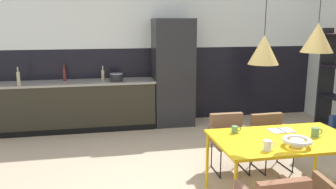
{
  "coord_description": "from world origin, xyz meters",
  "views": [
    {
      "loc": [
        -1.18,
        -3.34,
        1.96
      ],
      "look_at": [
        -0.29,
        1.05,
        1.02
      ],
      "focal_mm": 36.74,
      "sensor_mm": 36.0,
      "label": 1
    }
  ],
  "objects_px": {
    "armchair_by_stool": "(229,135)",
    "cooking_pot": "(117,77)",
    "mug_dark_espresso": "(315,132)",
    "bottle_wine_green": "(18,78)",
    "mug_tall_blue": "(235,130)",
    "open_book": "(281,131)",
    "bottle_oil_tall": "(65,74)",
    "pendant_lamp_over_table_far": "(318,38)",
    "dining_table": "(284,142)",
    "bottle_vinegar_dark": "(103,75)",
    "pendant_lamp_over_table_near": "(264,50)",
    "fruit_bowl": "(297,141)",
    "armchair_facing_counter": "(271,133)",
    "refrigerator_column": "(173,73)",
    "mug_short_terracotta": "(268,145)"
  },
  "relations": [
    {
      "from": "bottle_vinegar_dark",
      "to": "mug_tall_blue",
      "type": "bearing_deg",
      "value": -64.03
    },
    {
      "from": "mug_dark_espresso",
      "to": "bottle_oil_tall",
      "type": "distance_m",
      "value": 4.43
    },
    {
      "from": "armchair_by_stool",
      "to": "fruit_bowl",
      "type": "distance_m",
      "value": 1.21
    },
    {
      "from": "cooking_pot",
      "to": "pendant_lamp_over_table_far",
      "type": "distance_m",
      "value": 3.71
    },
    {
      "from": "armchair_facing_counter",
      "to": "mug_tall_blue",
      "type": "xyz_separation_m",
      "value": [
        -0.77,
        -0.58,
        0.28
      ]
    },
    {
      "from": "mug_tall_blue",
      "to": "armchair_by_stool",
      "type": "bearing_deg",
      "value": 73.76
    },
    {
      "from": "fruit_bowl",
      "to": "mug_tall_blue",
      "type": "height_order",
      "value": "fruit_bowl"
    },
    {
      "from": "cooking_pot",
      "to": "bottle_vinegar_dark",
      "type": "distance_m",
      "value": 0.3
    },
    {
      "from": "mug_dark_espresso",
      "to": "bottle_wine_green",
      "type": "distance_m",
      "value": 4.72
    },
    {
      "from": "mug_tall_blue",
      "to": "bottle_vinegar_dark",
      "type": "height_order",
      "value": "bottle_vinegar_dark"
    },
    {
      "from": "bottle_vinegar_dark",
      "to": "pendant_lamp_over_table_near",
      "type": "distance_m",
      "value": 3.67
    },
    {
      "from": "fruit_bowl",
      "to": "bottle_wine_green",
      "type": "xyz_separation_m",
      "value": [
        -3.31,
        3.18,
        0.25
      ]
    },
    {
      "from": "open_book",
      "to": "bottle_wine_green",
      "type": "height_order",
      "value": "bottle_wine_green"
    },
    {
      "from": "armchair_by_stool",
      "to": "pendant_lamp_over_table_near",
      "type": "bearing_deg",
      "value": 89.05
    },
    {
      "from": "open_book",
      "to": "mug_tall_blue",
      "type": "relative_size",
      "value": 2.45
    },
    {
      "from": "refrigerator_column",
      "to": "bottle_vinegar_dark",
      "type": "bearing_deg",
      "value": 177.45
    },
    {
      "from": "armchair_by_stool",
      "to": "open_book",
      "type": "height_order",
      "value": "armchair_by_stool"
    },
    {
      "from": "armchair_facing_counter",
      "to": "fruit_bowl",
      "type": "bearing_deg",
      "value": 72.07
    },
    {
      "from": "open_book",
      "to": "armchair_by_stool",
      "type": "bearing_deg",
      "value": 120.02
    },
    {
      "from": "refrigerator_column",
      "to": "mug_short_terracotta",
      "type": "height_order",
      "value": "refrigerator_column"
    },
    {
      "from": "pendant_lamp_over_table_near",
      "to": "pendant_lamp_over_table_far",
      "type": "relative_size",
      "value": 1.09
    },
    {
      "from": "cooking_pot",
      "to": "bottle_wine_green",
      "type": "bearing_deg",
      "value": -175.79
    },
    {
      "from": "cooking_pot",
      "to": "bottle_wine_green",
      "type": "xyz_separation_m",
      "value": [
        -1.67,
        -0.12,
        0.05
      ]
    },
    {
      "from": "pendant_lamp_over_table_near",
      "to": "dining_table",
      "type": "bearing_deg",
      "value": 3.2
    },
    {
      "from": "mug_dark_espresso",
      "to": "cooking_pot",
      "type": "bearing_deg",
      "value": 123.21
    },
    {
      "from": "mug_dark_espresso",
      "to": "bottle_wine_green",
      "type": "xyz_separation_m",
      "value": [
        -3.68,
        2.95,
        0.26
      ]
    },
    {
      "from": "mug_dark_espresso",
      "to": "cooking_pot",
      "type": "relative_size",
      "value": 0.55
    },
    {
      "from": "bottle_wine_green",
      "to": "fruit_bowl",
      "type": "bearing_deg",
      "value": -43.87
    },
    {
      "from": "mug_tall_blue",
      "to": "mug_dark_espresso",
      "type": "bearing_deg",
      "value": -20.06
    },
    {
      "from": "dining_table",
      "to": "cooking_pot",
      "type": "height_order",
      "value": "cooking_pot"
    },
    {
      "from": "open_book",
      "to": "cooking_pot",
      "type": "bearing_deg",
      "value": 121.8
    },
    {
      "from": "pendant_lamp_over_table_near",
      "to": "refrigerator_column",
      "type": "bearing_deg",
      "value": 94.53
    },
    {
      "from": "fruit_bowl",
      "to": "open_book",
      "type": "xyz_separation_m",
      "value": [
        0.1,
        0.49,
        -0.05
      ]
    },
    {
      "from": "bottle_oil_tall",
      "to": "bottle_vinegar_dark",
      "type": "bearing_deg",
      "value": -4.31
    },
    {
      "from": "refrigerator_column",
      "to": "bottle_oil_tall",
      "type": "distance_m",
      "value": 2.03
    },
    {
      "from": "dining_table",
      "to": "refrigerator_column",
      "type": "bearing_deg",
      "value": 100.04
    },
    {
      "from": "armchair_by_stool",
      "to": "cooking_pot",
      "type": "bearing_deg",
      "value": -56.87
    },
    {
      "from": "refrigerator_column",
      "to": "cooking_pot",
      "type": "xyz_separation_m",
      "value": [
        -1.09,
        -0.11,
        -0.04
      ]
    },
    {
      "from": "mug_tall_blue",
      "to": "cooking_pot",
      "type": "height_order",
      "value": "cooking_pot"
    },
    {
      "from": "fruit_bowl",
      "to": "pendant_lamp_over_table_far",
      "type": "bearing_deg",
      "value": 40.18
    },
    {
      "from": "fruit_bowl",
      "to": "open_book",
      "type": "height_order",
      "value": "fruit_bowl"
    },
    {
      "from": "armchair_by_stool",
      "to": "fruit_bowl",
      "type": "height_order",
      "value": "fruit_bowl"
    },
    {
      "from": "open_book",
      "to": "pendant_lamp_over_table_far",
      "type": "height_order",
      "value": "pendant_lamp_over_table_far"
    },
    {
      "from": "bottle_oil_tall",
      "to": "open_book",
      "type": "bearing_deg",
      "value": -48.52
    },
    {
      "from": "armchair_facing_counter",
      "to": "bottle_oil_tall",
      "type": "height_order",
      "value": "bottle_oil_tall"
    },
    {
      "from": "dining_table",
      "to": "armchair_by_stool",
      "type": "bearing_deg",
      "value": 107.47
    },
    {
      "from": "mug_dark_espresso",
      "to": "bottle_wine_green",
      "type": "relative_size",
      "value": 0.41
    },
    {
      "from": "dining_table",
      "to": "cooking_pot",
      "type": "relative_size",
      "value": 6.5
    },
    {
      "from": "open_book",
      "to": "cooking_pot",
      "type": "distance_m",
      "value": 3.32
    },
    {
      "from": "cooking_pot",
      "to": "pendant_lamp_over_table_near",
      "type": "relative_size",
      "value": 0.18
    }
  ]
}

